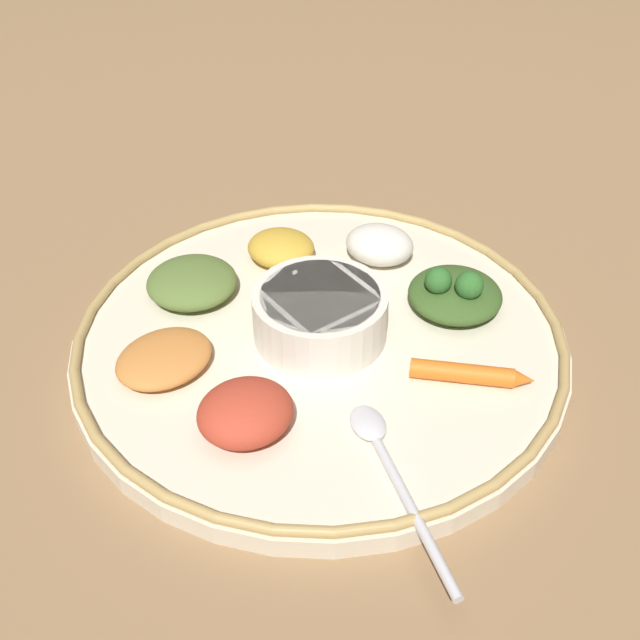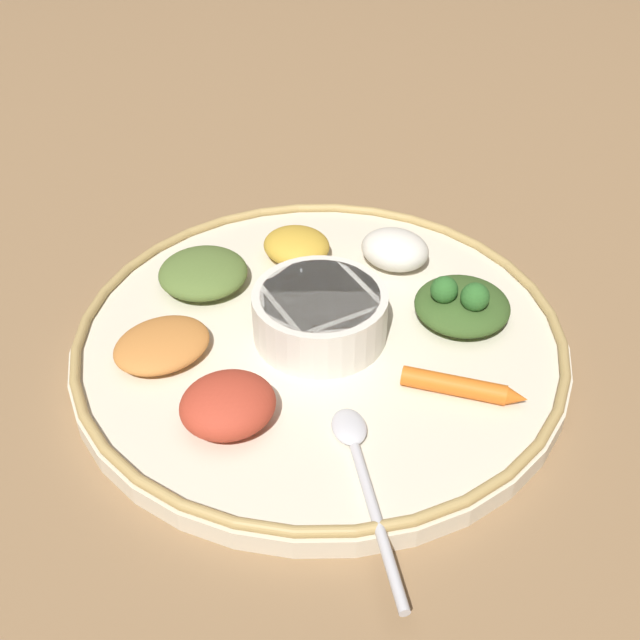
% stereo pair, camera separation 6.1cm
% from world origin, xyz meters
% --- Properties ---
extents(ground_plane, '(2.40, 2.40, 0.00)m').
position_xyz_m(ground_plane, '(0.00, 0.00, 0.00)').
color(ground_plane, olive).
extents(platter, '(0.39, 0.39, 0.02)m').
position_xyz_m(platter, '(0.00, 0.00, 0.01)').
color(platter, beige).
rests_on(platter, ground_plane).
extents(platter_rim, '(0.39, 0.39, 0.01)m').
position_xyz_m(platter_rim, '(0.00, 0.00, 0.02)').
color(platter_rim, tan).
rests_on(platter_rim, platter).
extents(center_bowl, '(0.10, 0.10, 0.04)m').
position_xyz_m(center_bowl, '(0.00, 0.00, 0.04)').
color(center_bowl, silver).
rests_on(center_bowl, platter).
extents(spoon, '(0.16, 0.03, 0.01)m').
position_xyz_m(spoon, '(-0.14, -0.01, 0.02)').
color(spoon, silver).
rests_on(spoon, platter).
extents(greens_pile, '(0.10, 0.10, 0.04)m').
position_xyz_m(greens_pile, '(0.01, -0.12, 0.03)').
color(greens_pile, '#385623').
rests_on(greens_pile, platter).
extents(carrot_near_spoon, '(0.05, 0.09, 0.01)m').
position_xyz_m(carrot_near_spoon, '(-0.08, -0.09, 0.02)').
color(carrot_near_spoon, orange).
rests_on(carrot_near_spoon, platter).
extents(mound_lentil_yellow, '(0.08, 0.08, 0.03)m').
position_xyz_m(mound_lentil_yellow, '(0.11, 0.01, 0.03)').
color(mound_lentil_yellow, gold).
rests_on(mound_lentil_yellow, platter).
extents(mound_rice_white, '(0.08, 0.08, 0.03)m').
position_xyz_m(mound_rice_white, '(0.09, -0.08, 0.03)').
color(mound_rice_white, silver).
rests_on(mound_rice_white, platter).
extents(mound_collards, '(0.09, 0.09, 0.02)m').
position_xyz_m(mound_collards, '(0.08, 0.09, 0.03)').
color(mound_collards, '#567033').
rests_on(mound_collards, platter).
extents(mound_squash, '(0.09, 0.10, 0.02)m').
position_xyz_m(mound_squash, '(-0.01, 0.12, 0.03)').
color(mound_squash, '#C67A38').
rests_on(mound_squash, platter).
extents(mound_berbere_red, '(0.08, 0.08, 0.03)m').
position_xyz_m(mound_berbere_red, '(-0.09, 0.07, 0.03)').
color(mound_berbere_red, '#B73D28').
rests_on(mound_berbere_red, platter).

